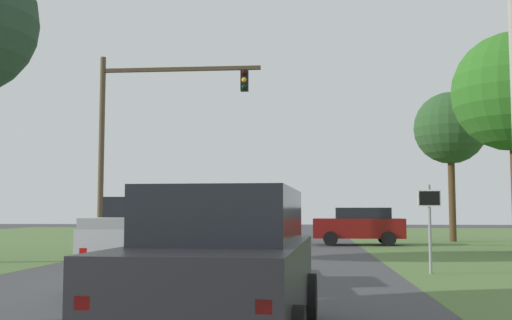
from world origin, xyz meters
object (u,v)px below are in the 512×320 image
(keep_moving_sign, at_px, (430,216))
(extra_tree_1, at_px, (450,129))
(red_suv_near, at_px, (226,262))
(pickup_truck_lead, at_px, (156,240))
(crossing_suv_far, at_px, (359,225))
(traffic_light, at_px, (140,123))

(keep_moving_sign, height_order, extra_tree_1, extra_tree_1)
(red_suv_near, bearing_deg, pickup_truck_lead, 111.74)
(red_suv_near, relative_size, crossing_suv_far, 1.14)
(pickup_truck_lead, distance_m, keep_moving_sign, 7.06)
(traffic_light, distance_m, keep_moving_sign, 14.48)
(crossing_suv_far, bearing_deg, keep_moving_sign, -86.80)
(traffic_light, bearing_deg, keep_moving_sign, -42.31)
(red_suv_near, bearing_deg, extra_tree_1, 71.88)
(red_suv_near, height_order, pickup_truck_lead, pickup_truck_lead)
(red_suv_near, xyz_separation_m, traffic_light, (-6.21, 18.12, 4.41))
(pickup_truck_lead, xyz_separation_m, crossing_suv_far, (5.72, 16.36, -0.04))
(extra_tree_1, bearing_deg, traffic_light, -151.54)
(red_suv_near, distance_m, crossing_suv_far, 22.58)
(red_suv_near, height_order, keep_moving_sign, keep_moving_sign)
(pickup_truck_lead, xyz_separation_m, traffic_light, (-3.83, 12.14, 4.42))
(crossing_suv_far, height_order, extra_tree_1, extra_tree_1)
(keep_moving_sign, distance_m, crossing_suv_far, 13.63)
(keep_moving_sign, xyz_separation_m, extra_tree_1, (4.45, 17.38, 4.56))
(crossing_suv_far, bearing_deg, pickup_truck_lead, -109.26)
(pickup_truck_lead, relative_size, extra_tree_1, 0.70)
(pickup_truck_lead, relative_size, crossing_suv_far, 1.30)
(pickup_truck_lead, bearing_deg, traffic_light, 107.50)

